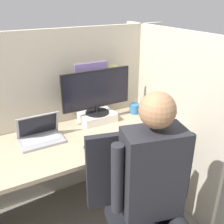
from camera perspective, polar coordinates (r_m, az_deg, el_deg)
name	(u,v)px	position (r m, az deg, el deg)	size (l,w,h in m)	color
cubicle_panel_back	(62,117)	(2.37, -10.93, -1.11)	(2.10, 0.05, 1.52)	#B7AD99
cubicle_panel_right	(166,117)	(2.39, 11.63, -0.99)	(0.04, 1.32, 1.52)	#B7AD99
desk	(78,157)	(2.16, -7.35, -9.71)	(1.60, 0.69, 0.73)	tan
paper_box	(97,117)	(2.33, -3.21, -1.07)	(0.30, 0.22, 0.08)	white
monitor	(97,91)	(2.24, -3.39, 4.54)	(0.62, 0.20, 0.38)	black
laptop	(41,136)	(2.08, -15.29, -5.04)	(0.32, 0.21, 0.21)	#99999E
mouse	(88,147)	(1.93, -5.34, -7.53)	(0.06, 0.05, 0.03)	black
stapler	(146,112)	(2.47, 7.47, 0.08)	(0.04, 0.16, 0.06)	#2D2D33
carrot_toy	(108,143)	(1.96, -0.84, -6.81)	(0.04, 0.15, 0.04)	orange
office_chair	(137,208)	(1.78, 5.41, -20.18)	(0.56, 0.61, 0.99)	black
person	(159,189)	(1.54, 10.15, -16.11)	(0.47, 0.47, 1.33)	black
coffee_mug	(135,108)	(2.49, 4.96, 0.77)	(0.10, 0.10, 0.09)	teal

